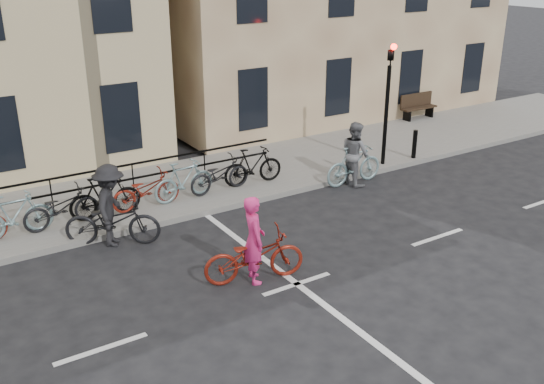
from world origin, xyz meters
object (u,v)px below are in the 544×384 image
bench (417,105)px  cyclist_dark (112,214)px  cyclist_pink (254,252)px  cyclist_grey (354,159)px  traffic_light (388,89)px

bench → cyclist_dark: (-13.50, -4.01, 0.08)m
bench → cyclist_pink: (-11.64, -7.12, -0.04)m
cyclist_grey → cyclist_dark: size_ratio=0.85×
traffic_light → cyclist_grey: size_ratio=2.05×
cyclist_dark → traffic_light: bearing=-56.2°
bench → cyclist_pink: size_ratio=0.74×
traffic_light → cyclist_grey: bearing=-161.5°
traffic_light → bench: size_ratio=2.44×
traffic_light → cyclist_pink: (-6.84, -3.73, -1.82)m
bench → cyclist_pink: 13.64m
traffic_light → cyclist_grey: traffic_light is taller
bench → cyclist_dark: bearing=-163.5°
bench → cyclist_pink: cyclist_pink is taller
cyclist_dark → cyclist_pink: bearing=-119.4°
cyclist_pink → cyclist_dark: size_ratio=0.97×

